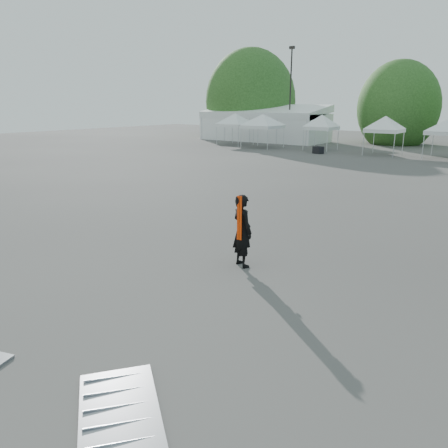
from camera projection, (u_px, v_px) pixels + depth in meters
The scene contains 12 objects.
ground at pixel (259, 255), 13.10m from camera, with size 120.00×120.00×0.00m, color #474442.
marquee at pixel (264, 124), 52.24m from camera, with size 15.00×6.25×4.23m.
light_pole_west at pixel (290, 90), 48.12m from camera, with size 0.60×0.25×10.30m.
tree_far_w at pixel (250, 102), 56.18m from camera, with size 4.80×4.80×7.30m.
tree_mid_w at pixel (398, 107), 47.38m from camera, with size 4.16×4.16×6.33m.
tent_a at pixel (235, 116), 46.69m from camera, with size 4.31×4.31×3.88m.
tent_b at pixel (263, 117), 43.58m from camera, with size 4.71×4.71×3.88m.
tent_c at pixel (322, 118), 41.35m from camera, with size 3.74×3.74×3.88m.
tent_d at pixel (386, 119), 37.48m from camera, with size 3.96×3.96×3.88m.
man at pixel (242, 231), 11.97m from camera, with size 0.87×0.74×2.03m.
barrier_mid at pixel (120, 416), 6.31m from camera, with size 2.52×2.28×0.07m.
crate_west at pixel (318, 150), 39.11m from camera, with size 0.83×0.64×0.64m, color black.
Camera 1 is at (6.65, -10.49, 4.40)m, focal length 35.00 mm.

